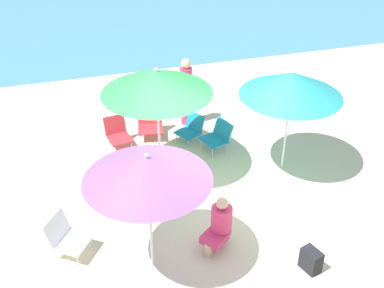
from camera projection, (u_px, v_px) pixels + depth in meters
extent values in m
plane|color=beige|center=(231.00, 215.00, 8.12)|extent=(40.00, 40.00, 0.00)
cylinder|color=silver|center=(287.00, 123.00, 8.80)|extent=(0.04, 0.04, 1.98)
cone|color=teal|center=(292.00, 84.00, 8.39)|extent=(1.83, 1.83, 0.44)
sphere|color=silver|center=(293.00, 71.00, 8.25)|extent=(0.06, 0.06, 0.06)
cylinder|color=silver|center=(150.00, 215.00, 6.68)|extent=(0.04, 0.04, 1.92)
cone|color=#8E56C6|center=(147.00, 169.00, 6.26)|extent=(1.74, 1.74, 0.35)
sphere|color=silver|center=(146.00, 155.00, 6.15)|extent=(0.06, 0.06, 0.06)
cylinder|color=silver|center=(158.00, 124.00, 8.64)|extent=(0.04, 0.04, 2.08)
cone|color=green|center=(157.00, 82.00, 8.20)|extent=(1.95, 1.95, 0.41)
sphere|color=silver|center=(156.00, 69.00, 8.07)|extent=(0.06, 0.06, 0.06)
cube|color=teal|center=(188.00, 133.00, 10.04)|extent=(0.58, 0.59, 0.03)
cube|color=teal|center=(195.00, 122.00, 10.08)|extent=(0.34, 0.46, 0.35)
cylinder|color=silver|center=(188.00, 143.00, 9.89)|extent=(0.02, 0.02, 0.18)
cylinder|color=silver|center=(176.00, 137.00, 10.09)|extent=(0.02, 0.02, 0.18)
cylinder|color=silver|center=(199.00, 137.00, 10.09)|extent=(0.02, 0.02, 0.18)
cylinder|color=silver|center=(187.00, 131.00, 10.30)|extent=(0.02, 0.02, 0.18)
cube|color=red|center=(120.00, 138.00, 9.82)|extent=(0.52, 0.57, 0.03)
cube|color=red|center=(115.00, 125.00, 9.92)|extent=(0.46, 0.22, 0.37)
cylinder|color=silver|center=(132.00, 146.00, 9.80)|extent=(0.02, 0.02, 0.20)
cylinder|color=silver|center=(115.00, 150.00, 9.66)|extent=(0.02, 0.02, 0.20)
cylinder|color=silver|center=(125.00, 137.00, 10.10)|extent=(0.02, 0.02, 0.20)
cylinder|color=silver|center=(109.00, 141.00, 9.97)|extent=(0.02, 0.02, 0.20)
cube|color=red|center=(150.00, 129.00, 10.14)|extent=(0.60, 0.59, 0.03)
cube|color=red|center=(150.00, 113.00, 10.25)|extent=(0.53, 0.26, 0.43)
cylinder|color=silver|center=(161.00, 138.00, 10.05)|extent=(0.02, 0.02, 0.21)
cylinder|color=silver|center=(141.00, 139.00, 10.02)|extent=(0.02, 0.02, 0.21)
cylinder|color=silver|center=(160.00, 128.00, 10.39)|extent=(0.02, 0.02, 0.21)
cylinder|color=silver|center=(141.00, 129.00, 10.36)|extent=(0.02, 0.02, 0.21)
cube|color=teal|center=(214.00, 140.00, 9.67)|extent=(0.55, 0.60, 0.03)
cube|color=teal|center=(223.00, 129.00, 9.68)|extent=(0.28, 0.52, 0.36)
cylinder|color=silver|center=(212.00, 153.00, 9.53)|extent=(0.02, 0.02, 0.25)
cylinder|color=silver|center=(201.00, 144.00, 9.81)|extent=(0.02, 0.02, 0.25)
cylinder|color=silver|center=(226.00, 148.00, 9.68)|extent=(0.02, 0.02, 0.25)
cylinder|color=silver|center=(215.00, 139.00, 9.97)|extent=(0.02, 0.02, 0.25)
cube|color=white|center=(73.00, 242.00, 7.27)|extent=(0.68, 0.69, 0.03)
cube|color=white|center=(56.00, 228.00, 7.23)|extent=(0.42, 0.51, 0.39)
cylinder|color=silver|center=(92.00, 241.00, 7.44)|extent=(0.02, 0.02, 0.21)
cylinder|color=silver|center=(78.00, 260.00, 7.11)|extent=(0.02, 0.02, 0.21)
cylinder|color=silver|center=(70.00, 236.00, 7.55)|extent=(0.02, 0.02, 0.21)
cylinder|color=silver|center=(56.00, 254.00, 7.22)|extent=(0.02, 0.02, 0.21)
cube|color=#DB3866|center=(214.00, 238.00, 7.32)|extent=(0.48, 0.48, 0.12)
cylinder|color=#DBAD84|center=(208.00, 250.00, 7.28)|extent=(0.12, 0.12, 0.24)
cylinder|color=#DB3866|center=(222.00, 220.00, 7.32)|extent=(0.33, 0.33, 0.46)
sphere|color=#DBAD84|center=(222.00, 203.00, 7.15)|extent=(0.19, 0.19, 0.19)
cylinder|color=#DB3866|center=(186.00, 108.00, 10.58)|extent=(0.22, 0.22, 0.77)
cylinder|color=#DB3866|center=(186.00, 80.00, 10.23)|extent=(0.26, 0.26, 0.55)
sphere|color=#DBAD84|center=(186.00, 63.00, 10.03)|extent=(0.21, 0.21, 0.21)
cube|color=black|center=(311.00, 260.00, 7.02)|extent=(0.28, 0.35, 0.35)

